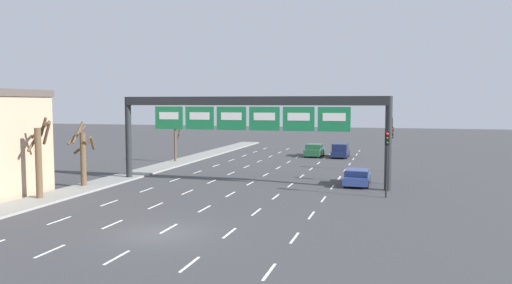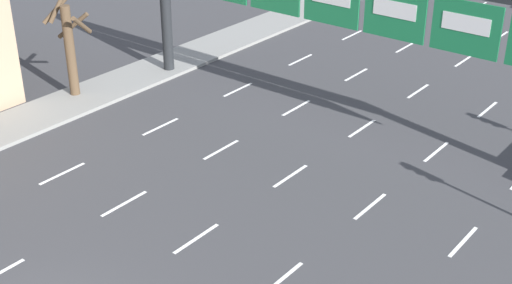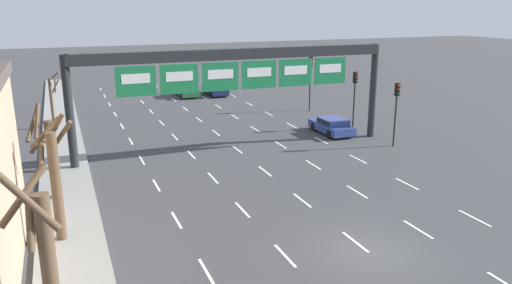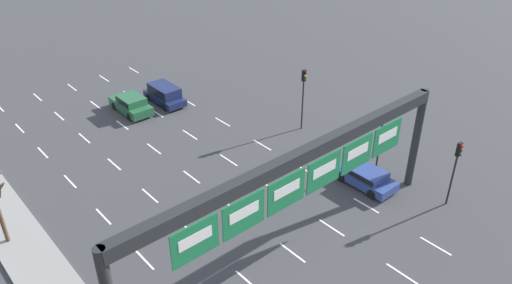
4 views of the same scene
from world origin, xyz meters
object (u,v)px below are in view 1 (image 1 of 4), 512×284
(suv_navy, at_px, (340,150))
(car_green, at_px, (314,150))
(traffic_light_mid_block, at_px, (391,143))
(tree_bare_third, at_px, (83,154))
(traffic_light_far_end, at_px, (387,151))
(car_blue, at_px, (357,177))
(traffic_light_near_gantry, at_px, (391,134))
(sign_gantry, at_px, (249,113))
(tree_bare_closest, at_px, (176,140))
(tree_bare_furthest, at_px, (39,156))

(suv_navy, bearing_deg, car_green, 174.26)
(car_green, xyz_separation_m, traffic_light_mid_block, (9.09, -19.16, 2.47))
(tree_bare_third, bearing_deg, car_green, 62.85)
(traffic_light_far_end, bearing_deg, car_blue, 116.02)
(car_blue, distance_m, traffic_light_near_gantry, 9.28)
(traffic_light_mid_block, bearing_deg, car_green, 115.38)
(sign_gantry, bearing_deg, suv_navy, 77.10)
(sign_gantry, xyz_separation_m, suv_navy, (4.96, 21.65, -4.73))
(sign_gantry, xyz_separation_m, car_blue, (8.34, 1.83, -4.97))
(suv_navy, distance_m, traffic_light_mid_block, 19.89)
(suv_navy, height_order, tree_bare_closest, tree_bare_closest)
(sign_gantry, relative_size, suv_navy, 4.97)
(traffic_light_far_end, xyz_separation_m, tree_bare_third, (-22.53, -1.82, -0.65))
(car_green, bearing_deg, car_blue, -71.99)
(sign_gantry, bearing_deg, traffic_light_far_end, -15.19)
(traffic_light_near_gantry, relative_size, traffic_light_mid_block, 1.11)
(suv_navy, height_order, traffic_light_mid_block, traffic_light_mid_block)
(traffic_light_near_gantry, height_order, traffic_light_mid_block, traffic_light_near_gantry)
(sign_gantry, xyz_separation_m, traffic_light_near_gantry, (10.80, 10.29, -2.05))
(traffic_light_mid_block, relative_size, tree_bare_furthest, 0.85)
(sign_gantry, height_order, tree_bare_furthest, sign_gantry)
(tree_bare_closest, bearing_deg, traffic_light_mid_block, -21.73)
(traffic_light_near_gantry, distance_m, traffic_light_far_end, 13.18)
(traffic_light_mid_block, bearing_deg, traffic_light_far_end, -92.39)
(car_green, xyz_separation_m, traffic_light_far_end, (8.85, -24.86, 2.43))
(tree_bare_closest, bearing_deg, tree_bare_third, -90.47)
(traffic_light_near_gantry, bearing_deg, traffic_light_mid_block, -89.33)
(sign_gantry, distance_m, car_green, 22.57)
(sign_gantry, height_order, traffic_light_near_gantry, sign_gantry)
(car_blue, relative_size, tree_bare_closest, 0.96)
(sign_gantry, bearing_deg, tree_bare_closest, 134.81)
(tree_bare_closest, distance_m, tree_bare_furthest, 21.73)
(tree_bare_closest, distance_m, tree_bare_third, 16.54)
(tree_bare_third, height_order, tree_bare_furthest, tree_bare_furthest)
(traffic_light_far_end, bearing_deg, tree_bare_closest, 146.69)
(traffic_light_near_gantry, xyz_separation_m, traffic_light_mid_block, (0.09, -7.48, -0.32))
(traffic_light_mid_block, height_order, tree_bare_furthest, tree_bare_furthest)
(car_blue, relative_size, traffic_light_near_gantry, 0.84)
(traffic_light_near_gantry, distance_m, tree_bare_closest, 22.63)
(tree_bare_closest, relative_size, tree_bare_furthest, 0.82)
(traffic_light_near_gantry, height_order, tree_bare_closest, traffic_light_near_gantry)
(suv_navy, distance_m, car_green, 3.18)
(car_green, relative_size, tree_bare_closest, 1.02)
(traffic_light_mid_block, bearing_deg, traffic_light_near_gantry, 90.67)
(suv_navy, bearing_deg, traffic_light_near_gantry, -62.80)
(traffic_light_far_end, xyz_separation_m, tree_bare_furthest, (-22.28, -7.01, -0.32))
(traffic_light_near_gantry, relative_size, traffic_light_far_end, 1.12)
(tree_bare_closest, bearing_deg, sign_gantry, -45.19)
(car_blue, distance_m, traffic_light_far_end, 5.84)
(car_blue, relative_size, car_green, 0.95)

